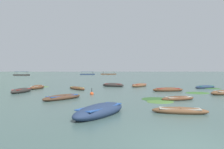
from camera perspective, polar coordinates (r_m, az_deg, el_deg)
name	(u,v)px	position (r m, az deg, el deg)	size (l,w,h in m)	color
ground_plane	(97,71)	(1506.33, -4.29, 0.86)	(6000.00, 6000.00, 0.00)	#425B56
mountain_2	(17,53)	(2088.59, -25.28, 5.65)	(978.50, 978.50, 353.56)	slate
rowboat_0	(178,98)	(18.10, 18.19, -6.47)	(3.31, 1.68, 0.43)	brown
rowboat_2	(168,90)	(25.57, 15.56, -4.18)	(3.84, 1.10, 0.59)	brown
rowboat_3	(62,97)	(18.20, -13.88, -6.31)	(3.55, 3.67, 0.54)	#4C3323
rowboat_4	(180,111)	(12.55, 18.67, -9.72)	(3.32, 1.60, 0.46)	brown
rowboat_5	(77,88)	(27.49, -9.88, -3.88)	(2.94, 3.78, 0.47)	brown
rowboat_6	(37,87)	(29.99, -20.39, -3.41)	(1.75, 3.62, 0.67)	brown
rowboat_7	(113,85)	(32.15, 0.28, -3.03)	(3.78, 2.67, 0.72)	#2D2826
rowboat_8	(205,87)	(31.95, 24.94, -3.24)	(3.63, 1.89, 0.55)	navy
rowboat_9	(21,91)	(25.44, -24.30, -4.22)	(1.92, 3.71, 0.65)	#2D2826
rowboat_10	(139,85)	(32.20, 7.80, -3.07)	(3.59, 3.64, 0.66)	brown
rowboat_11	(100,111)	(11.43, -3.41, -10.21)	(3.69, 4.29, 0.80)	navy
ferry_0	(22,75)	(120.51, -24.28, -0.08)	(8.50, 3.66, 2.54)	#2D2826
ferry_1	(87,74)	(135.01, -6.99, 0.10)	(10.03, 4.04, 2.54)	navy
ferry_2	(109,74)	(141.32, -0.99, 0.14)	(10.97, 5.98, 2.54)	brown
mooring_buoy	(92,94)	(21.34, -5.75, -5.43)	(0.39, 0.39, 0.80)	#DB4C1E
weed_patch_2	(213,89)	(31.64, 26.69, -3.61)	(2.23, 2.11, 0.14)	#2D5628
weed_patch_3	(197,93)	(24.67, 23.07, -4.85)	(2.86, 2.29, 0.14)	#38662D
weed_patch_4	(40,87)	(33.21, -19.74, -3.35)	(2.28, 2.68, 0.14)	#477033
weed_patch_5	(160,102)	(16.72, 13.46, -7.53)	(2.20, 2.03, 0.14)	#477033
weed_patch_6	(158,99)	(18.05, 12.97, -6.90)	(2.96, 2.74, 0.14)	#2D5628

